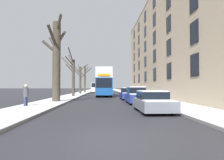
# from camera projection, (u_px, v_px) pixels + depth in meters

# --- Properties ---
(ground_plane) EXTENTS (320.00, 320.00, 0.00)m
(ground_plane) POSITION_uv_depth(u_px,v_px,m) (116.00, 139.00, 6.02)
(ground_plane) COLOR #28282D
(sidewalk_left) EXTENTS (3.10, 130.00, 0.16)m
(sidewalk_left) POSITION_uv_depth(u_px,v_px,m) (86.00, 92.00, 58.71)
(sidewalk_left) COLOR slate
(sidewalk_left) RESTS_ON ground
(sidewalk_right) EXTENTS (3.10, 130.00, 0.16)m
(sidewalk_right) POSITION_uv_depth(u_px,v_px,m) (123.00, 92.00, 59.18)
(sidewalk_right) COLOR slate
(sidewalk_right) RESTS_ON ground
(terrace_facade_right) EXTENTS (9.10, 42.12, 16.40)m
(terrace_facade_right) POSITION_uv_depth(u_px,v_px,m) (178.00, 45.00, 31.63)
(terrace_facade_right) COLOR tan
(terrace_facade_right) RESTS_ON ground
(bare_tree_left_0) EXTENTS (2.29, 2.98, 8.36)m
(bare_tree_left_0) POSITION_uv_depth(u_px,v_px,m) (56.00, 59.00, 19.33)
(bare_tree_left_0) COLOR #423A30
(bare_tree_left_0) RESTS_ON ground
(bare_tree_left_1) EXTENTS (2.20, 2.79, 7.24)m
(bare_tree_left_1) POSITION_uv_depth(u_px,v_px,m) (73.00, 75.00, 30.09)
(bare_tree_left_1) COLOR #423A30
(bare_tree_left_1) RESTS_ON ground
(bare_tree_left_2) EXTENTS (3.74, 2.57, 6.73)m
(bare_tree_left_2) POSITION_uv_depth(u_px,v_px,m) (80.00, 78.00, 40.31)
(bare_tree_left_2) COLOR #423A30
(bare_tree_left_2) RESTS_ON ground
(bare_tree_left_3) EXTENTS (3.85, 1.87, 6.72)m
(bare_tree_left_3) POSITION_uv_depth(u_px,v_px,m) (85.00, 78.00, 49.27)
(bare_tree_left_3) COLOR #423A30
(bare_tree_left_3) RESTS_ON ground
(double_decker_bus) EXTENTS (2.49, 10.21, 4.40)m
(double_decker_bus) POSITION_uv_depth(u_px,v_px,m) (104.00, 81.00, 32.84)
(double_decker_bus) COLOR #194C99
(double_decker_bus) RESTS_ON ground
(parked_car_0) EXTENTS (1.90, 4.25, 1.32)m
(parked_car_0) POSITION_uv_depth(u_px,v_px,m) (152.00, 102.00, 12.49)
(parked_car_0) COLOR slate
(parked_car_0) RESTS_ON ground
(parked_car_1) EXTENTS (1.74, 4.10, 1.59)m
(parked_car_1) POSITION_uv_depth(u_px,v_px,m) (136.00, 96.00, 18.69)
(parked_car_1) COLOR navy
(parked_car_1) RESTS_ON ground
(parked_car_2) EXTENTS (1.89, 4.54, 1.45)m
(parked_car_2) POSITION_uv_depth(u_px,v_px,m) (128.00, 94.00, 24.64)
(parked_car_2) COLOR navy
(parked_car_2) RESTS_ON ground
(oncoming_van) EXTENTS (1.99, 5.30, 2.52)m
(oncoming_van) POSITION_uv_depth(u_px,v_px,m) (95.00, 87.00, 51.57)
(oncoming_van) COLOR white
(oncoming_van) RESTS_ON ground
(pedestrian_left_sidewalk) EXTENTS (0.38, 0.38, 1.74)m
(pedestrian_left_sidewalk) POSITION_uv_depth(u_px,v_px,m) (26.00, 95.00, 14.62)
(pedestrian_left_sidewalk) COLOR navy
(pedestrian_left_sidewalk) RESTS_ON ground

